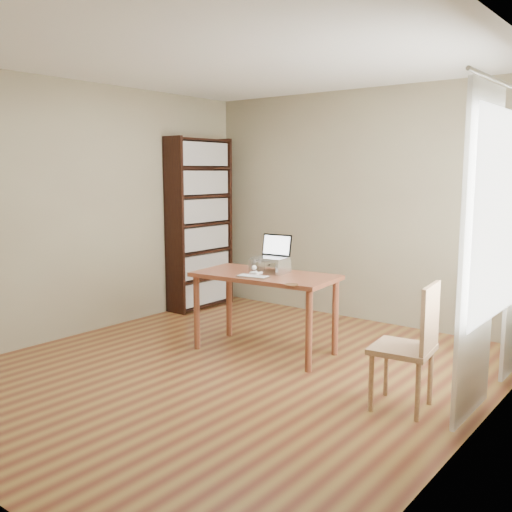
# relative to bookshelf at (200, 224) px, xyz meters

# --- Properties ---
(room) EXTENTS (4.04, 4.54, 2.64)m
(room) POSITION_rel_bookshelf_xyz_m (1.86, -1.54, 0.25)
(room) COLOR #5B2918
(room) RESTS_ON ground
(bookshelf) EXTENTS (0.30, 0.90, 2.10)m
(bookshelf) POSITION_rel_bookshelf_xyz_m (0.00, 0.00, 0.00)
(bookshelf) COLOR black
(bookshelf) RESTS_ON ground
(curtains) EXTENTS (0.03, 1.90, 2.25)m
(curtains) POSITION_rel_bookshelf_xyz_m (3.75, -0.75, 0.12)
(curtains) COLOR white
(curtains) RESTS_ON ground
(desk) EXTENTS (1.38, 0.79, 0.75)m
(desk) POSITION_rel_bookshelf_xyz_m (1.74, -0.96, -0.41)
(desk) COLOR brown
(desk) RESTS_ON ground
(laptop_stand) EXTENTS (0.32, 0.25, 0.13)m
(laptop_stand) POSITION_rel_bookshelf_xyz_m (1.74, -0.88, -0.22)
(laptop_stand) COLOR silver
(laptop_stand) RESTS_ON desk
(laptop) EXTENTS (0.33, 0.29, 0.22)m
(laptop) POSITION_rel_bookshelf_xyz_m (1.74, -0.82, -0.11)
(laptop) COLOR silver
(laptop) RESTS_ON laptop_stand
(keyboard) EXTENTS (0.30, 0.17, 0.02)m
(keyboard) POSITION_rel_bookshelf_xyz_m (1.77, -1.18, -0.29)
(keyboard) COLOR silver
(keyboard) RESTS_ON desk
(coaster) EXTENTS (0.11, 0.11, 0.01)m
(coaster) POSITION_rel_bookshelf_xyz_m (2.23, -1.24, -0.30)
(coaster) COLOR brown
(coaster) RESTS_ON desk
(cat) EXTENTS (0.24, 0.48, 0.15)m
(cat) POSITION_rel_bookshelf_xyz_m (1.70, -0.85, -0.24)
(cat) COLOR #4E483D
(cat) RESTS_ON desk
(chair) EXTENTS (0.45, 0.45, 0.93)m
(chair) POSITION_rel_bookshelf_xyz_m (3.36, -1.39, -0.55)
(chair) COLOR tan
(chair) RESTS_ON ground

